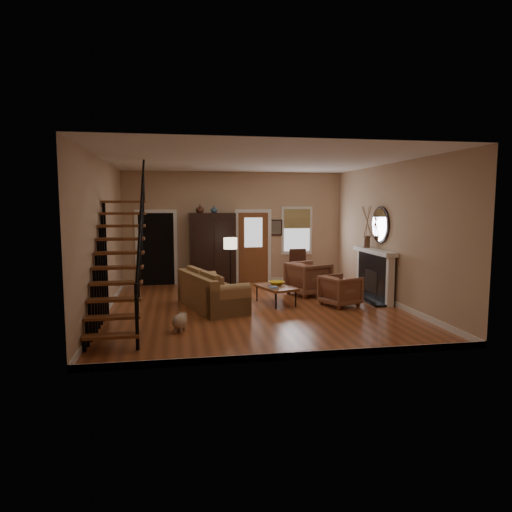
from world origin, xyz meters
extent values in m
plane|color=#994C26|center=(0.00, 0.00, 0.00)|extent=(7.00, 7.00, 0.00)
plane|color=white|center=(0.00, 0.00, 3.30)|extent=(7.00, 7.00, 0.00)
cube|color=tan|center=(0.00, 3.50, 1.65)|extent=(6.50, 0.04, 3.30)
cube|color=tan|center=(-3.25, 0.00, 1.65)|extent=(0.04, 7.00, 3.30)
cube|color=tan|center=(3.25, 0.00, 1.65)|extent=(0.04, 7.00, 3.30)
cube|color=black|center=(-2.30, 3.65, 1.05)|extent=(1.00, 0.36, 2.10)
cube|color=brown|center=(0.55, 3.48, 1.05)|extent=(0.90, 0.06, 2.10)
cube|color=silver|center=(1.90, 3.47, 1.55)|extent=(0.96, 0.06, 1.46)
cube|color=black|center=(3.13, 0.50, 0.57)|extent=(0.24, 1.60, 1.15)
cube|color=white|center=(3.07, 0.50, 1.20)|extent=(0.30, 1.95, 0.10)
cylinder|color=silver|center=(3.20, 0.50, 1.85)|extent=(0.05, 0.90, 0.90)
imported|color=#4C2619|center=(-1.05, 3.05, 2.22)|extent=(0.24, 0.24, 0.25)
imported|color=#334C60|center=(-0.65, 3.05, 2.21)|extent=(0.20, 0.20, 0.21)
imported|color=gold|center=(0.62, 0.53, 0.47)|extent=(0.38, 0.38, 0.09)
imported|color=brown|center=(2.01, -0.06, 0.36)|extent=(1.01, 0.99, 0.71)
imported|color=brown|center=(1.64, 1.28, 0.43)|extent=(1.22, 1.20, 0.87)
camera|label=1|loc=(-1.71, -9.99, 2.34)|focal=32.00mm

